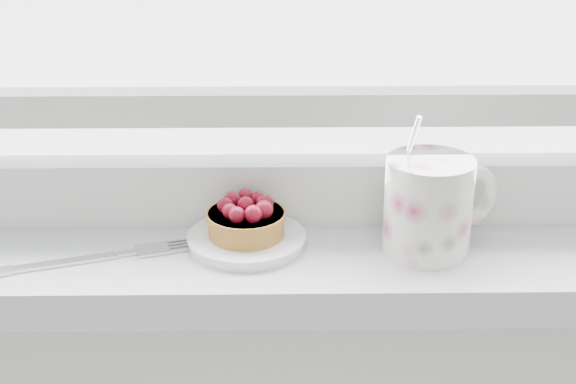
{
  "coord_description": "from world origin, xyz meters",
  "views": [
    {
      "loc": [
        0.02,
        1.15,
        1.32
      ],
      "look_at": [
        0.03,
        1.88,
        1.01
      ],
      "focal_mm": 50.0,
      "sensor_mm": 36.0,
      "label": 1
    }
  ],
  "objects_px": {
    "raspberry_tart": "(246,218)",
    "saucer": "(247,240)",
    "fork": "(98,257)",
    "floral_mug": "(431,203)"
  },
  "relations": [
    {
      "from": "saucer",
      "to": "fork",
      "type": "height_order",
      "value": "saucer"
    },
    {
      "from": "saucer",
      "to": "floral_mug",
      "type": "relative_size",
      "value": 0.86
    },
    {
      "from": "raspberry_tart",
      "to": "saucer",
      "type": "bearing_deg",
      "value": 147.81
    },
    {
      "from": "floral_mug",
      "to": "fork",
      "type": "relative_size",
      "value": 0.69
    },
    {
      "from": "raspberry_tart",
      "to": "fork",
      "type": "xyz_separation_m",
      "value": [
        -0.15,
        -0.03,
        -0.03
      ]
    },
    {
      "from": "raspberry_tart",
      "to": "fork",
      "type": "relative_size",
      "value": 0.4
    },
    {
      "from": "saucer",
      "to": "floral_mug",
      "type": "height_order",
      "value": "floral_mug"
    },
    {
      "from": "saucer",
      "to": "raspberry_tart",
      "type": "bearing_deg",
      "value": -32.19
    },
    {
      "from": "saucer",
      "to": "fork",
      "type": "bearing_deg",
      "value": -168.78
    },
    {
      "from": "raspberry_tart",
      "to": "fork",
      "type": "bearing_deg",
      "value": -168.83
    }
  ]
}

